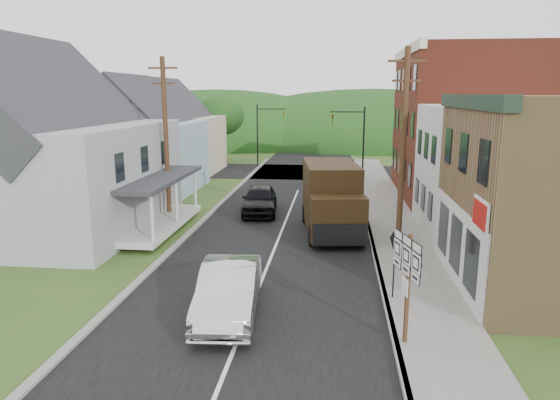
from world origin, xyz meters
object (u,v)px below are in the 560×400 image
(silver_sedan, at_px, (229,290))
(route_sign_cluster, at_px, (407,273))
(dark_sedan, at_px, (260,200))
(delivery_van, at_px, (332,199))
(warning_sign, at_px, (394,255))

(silver_sedan, distance_m, route_sign_cluster, 5.73)
(dark_sedan, distance_m, delivery_van, 5.91)
(delivery_van, height_order, warning_sign, delivery_van)
(silver_sedan, height_order, delivery_van, delivery_van)
(silver_sedan, height_order, dark_sedan, silver_sedan)
(silver_sedan, bearing_deg, dark_sedan, 89.38)
(delivery_van, relative_size, route_sign_cluster, 2.10)
(delivery_van, bearing_deg, warning_sign, -82.94)
(silver_sedan, bearing_deg, warning_sign, 12.48)
(dark_sedan, relative_size, warning_sign, 2.07)
(silver_sedan, bearing_deg, route_sign_cluster, -20.93)
(dark_sedan, xyz_separation_m, route_sign_cluster, (6.50, -15.59, 1.37))
(route_sign_cluster, bearing_deg, warning_sign, 74.68)
(delivery_van, bearing_deg, route_sign_cluster, -86.96)
(dark_sedan, relative_size, delivery_van, 0.74)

